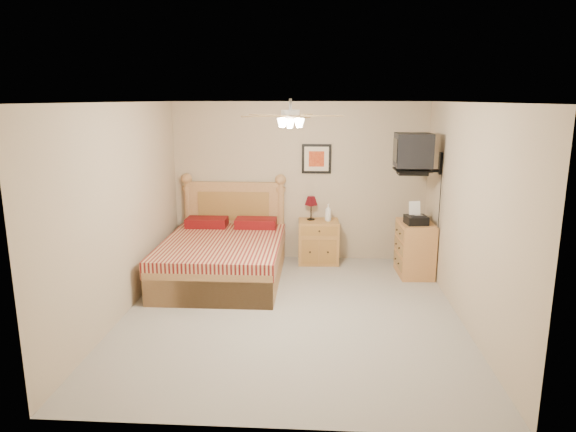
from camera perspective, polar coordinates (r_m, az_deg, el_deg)
name	(u,v)px	position (r m, az deg, el deg)	size (l,w,h in m)	color
floor	(291,313)	(6.34, 0.36, -10.69)	(4.50, 4.50, 0.00)	gray
ceiling	(291,102)	(5.81, 0.39, 12.53)	(4.00, 4.50, 0.04)	white
wall_back	(299,182)	(8.16, 1.25, 3.82)	(4.00, 0.04, 2.50)	tan
wall_front	(274,278)	(3.79, -1.53, -6.94)	(4.00, 0.04, 2.50)	tan
wall_left	(123,210)	(6.38, -17.87, 0.63)	(0.04, 4.50, 2.50)	tan
wall_right	(467,215)	(6.18, 19.24, 0.14)	(0.04, 4.50, 2.50)	tan
bed	(222,233)	(7.29, -7.35, -1.87)	(1.63, 2.14, 1.38)	#A87443
nightstand	(318,242)	(8.11, 3.39, -2.85)	(0.63, 0.47, 0.68)	#A66B35
table_lamp	(311,208)	(8.04, 2.58, 0.89)	(0.20, 0.20, 0.38)	#4F0A11
lotion_bottle	(328,213)	(8.00, 4.49, 0.38)	(0.10, 0.10, 0.27)	white
framed_picture	(316,159)	(8.08, 3.18, 6.36)	(0.46, 0.04, 0.46)	black
dresser	(415,249)	(7.74, 13.92, -3.54)	(0.47, 0.67, 0.79)	#B6783F
fax_machine	(417,213)	(7.50, 14.09, 0.29)	(0.29, 0.31, 0.31)	black
magazine_lower	(414,218)	(7.86, 13.80, -0.21)	(0.20, 0.27, 0.03)	#B3A28E
magazine_upper	(414,216)	(7.86, 13.80, -0.02)	(0.21, 0.29, 0.02)	tan
wall_tv	(424,153)	(7.32, 14.89, 6.77)	(0.56, 0.46, 0.58)	black
ceiling_fan	(290,116)	(5.61, 0.27, 11.09)	(1.14, 1.14, 0.28)	silver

